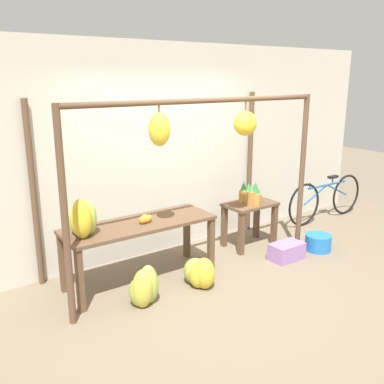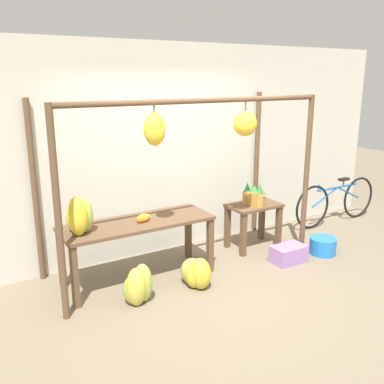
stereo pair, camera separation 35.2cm
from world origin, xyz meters
name	(u,v)px [view 1 (the left image)]	position (x,y,z in m)	size (l,w,h in m)	color
ground_plane	(231,296)	(0.00, 0.00, 0.00)	(20.00, 20.00, 0.00)	#756651
shop_wall_back	(155,151)	(0.00, 1.62, 1.40)	(8.00, 0.08, 2.80)	beige
stall_awning	(195,152)	(0.02, 0.74, 1.52)	(3.33, 1.19, 2.14)	brown
display_table_main	(140,231)	(-0.64, 0.91, 0.63)	(1.79, 0.63, 0.73)	brown
display_table_side	(250,214)	(1.17, 1.00, 0.47)	(0.73, 0.47, 0.64)	brown
banana_pile_on_table	(83,219)	(-1.33, 0.87, 0.93)	(0.34, 0.39, 0.43)	#9EB247
orange_pile	(145,219)	(-0.58, 0.88, 0.77)	(0.19, 0.17, 0.09)	orange
pineapple_cluster	(251,195)	(1.15, 0.96, 0.77)	(0.28, 0.32, 0.31)	#B27F38
banana_pile_ground_left	(144,288)	(-0.89, 0.38, 0.20)	(0.41, 0.32, 0.44)	#9EB247
banana_pile_ground_right	(200,273)	(-0.15, 0.39, 0.16)	(0.39, 0.48, 0.37)	gold
fruit_crate_white	(286,251)	(1.24, 0.34, 0.11)	(0.45, 0.28, 0.22)	#9970B7
blue_bucket	(318,242)	(1.84, 0.30, 0.11)	(0.36, 0.36, 0.23)	blue
parked_bicycle	(326,198)	(3.02, 1.11, 0.37)	(1.81, 0.08, 0.75)	black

